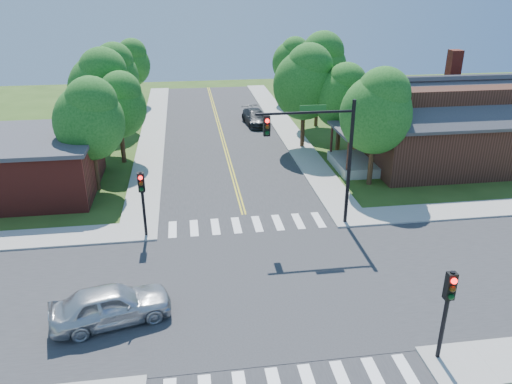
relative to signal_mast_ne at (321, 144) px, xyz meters
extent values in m
plane|color=#2F4C17|center=(-3.91, -5.59, -4.85)|extent=(100.00, 100.00, 0.00)
cube|color=#2D2D30|center=(-3.91, -5.59, -4.83)|extent=(10.00, 90.00, 0.04)
cube|color=#2D2D30|center=(-3.91, -5.59, -4.83)|extent=(90.00, 10.00, 0.04)
cube|color=#2D2D30|center=(-3.91, -5.59, -4.85)|extent=(10.20, 10.20, 0.06)
cube|color=#9E9B93|center=(2.19, 19.41, -4.78)|extent=(2.20, 40.00, 0.14)
cube|color=#9E9B93|center=(-10.01, 19.41, -4.78)|extent=(2.20, 40.00, 0.14)
cube|color=white|center=(-8.11, 0.61, -4.80)|extent=(0.45, 2.00, 0.01)
cube|color=white|center=(-6.91, 0.61, -4.80)|extent=(0.45, 2.00, 0.01)
cube|color=white|center=(-5.71, 0.61, -4.80)|extent=(0.45, 2.00, 0.01)
cube|color=white|center=(-4.51, 0.61, -4.80)|extent=(0.45, 2.00, 0.01)
cube|color=white|center=(-3.31, 0.61, -4.80)|extent=(0.45, 2.00, 0.01)
cube|color=white|center=(-2.11, 0.61, -4.80)|extent=(0.45, 2.00, 0.01)
cube|color=white|center=(-0.91, 0.61, -4.80)|extent=(0.45, 2.00, 0.01)
cube|color=white|center=(0.29, 0.61, -4.80)|extent=(0.45, 2.00, 0.01)
cube|color=white|center=(-2.11, -11.79, -4.80)|extent=(0.45, 2.00, 0.01)
cube|color=white|center=(-0.91, -11.79, -4.80)|extent=(0.45, 2.00, 0.01)
cube|color=white|center=(0.29, -11.79, -4.80)|extent=(0.45, 2.00, 0.01)
cube|color=gold|center=(-4.01, 20.66, -4.80)|extent=(0.10, 37.50, 0.01)
cube|color=gold|center=(-3.81, 20.66, -4.80)|extent=(0.10, 37.50, 0.01)
cylinder|color=black|center=(1.69, 0.01, -1.25)|extent=(0.20, 0.20, 7.20)
cylinder|color=black|center=(-0.91, 0.01, 1.75)|extent=(5.20, 0.14, 0.14)
cube|color=#19591E|center=(-0.51, -0.04, 2.00)|extent=(1.40, 0.04, 0.30)
cube|color=black|center=(-2.91, 0.01, 1.12)|extent=(0.34, 0.28, 1.05)
sphere|color=#FF0C0C|center=(-2.91, -0.16, 1.44)|extent=(0.22, 0.22, 0.22)
sphere|color=#3F2605|center=(-2.91, -0.16, 1.12)|extent=(0.22, 0.22, 0.22)
sphere|color=#05330F|center=(-2.91, -0.16, 0.80)|extent=(0.22, 0.22, 0.22)
cylinder|color=black|center=(1.69, -11.19, -2.95)|extent=(0.16, 0.16, 3.80)
cube|color=black|center=(1.69, -11.19, -1.63)|extent=(0.34, 0.28, 1.05)
sphere|color=#FF0C0C|center=(1.69, -11.36, -1.31)|extent=(0.22, 0.22, 0.22)
sphere|color=#3F2605|center=(1.69, -11.36, -1.63)|extent=(0.22, 0.22, 0.22)
sphere|color=#05330F|center=(1.69, -11.36, -1.95)|extent=(0.22, 0.22, 0.22)
cylinder|color=black|center=(-9.51, 0.01, -2.95)|extent=(0.16, 0.16, 3.80)
cube|color=black|center=(-9.51, 0.01, -1.63)|extent=(0.34, 0.28, 1.05)
sphere|color=#FF0C0C|center=(-9.51, -0.16, -1.31)|extent=(0.22, 0.22, 0.22)
sphere|color=#3F2605|center=(-9.51, -0.16, -1.63)|extent=(0.22, 0.22, 0.22)
sphere|color=#05330F|center=(-9.51, -0.16, -1.95)|extent=(0.22, 0.22, 0.22)
cube|color=black|center=(11.29, 8.61, -2.85)|extent=(10.00, 8.00, 4.00)
cube|color=#9E9B93|center=(4.99, 8.61, -4.50)|extent=(2.60, 4.50, 0.70)
cylinder|color=black|center=(3.89, 6.61, -3.25)|extent=(0.18, 0.18, 2.50)
cylinder|color=black|center=(3.89, 10.61, -3.25)|extent=(0.18, 0.18, 2.50)
cube|color=#38383D|center=(4.99, 8.61, -1.90)|extent=(2.80, 4.80, 0.18)
cube|color=maroon|center=(13.79, 12.11, -1.30)|extent=(0.90, 0.90, 7.11)
cube|color=maroon|center=(-18.11, 7.61, -3.10)|extent=(10.00, 8.00, 3.50)
cube|color=#38383D|center=(-18.11, 7.61, -1.25)|extent=(10.40, 8.40, 0.25)
cylinder|color=#382314|center=(5.15, 5.53, -3.37)|extent=(0.34, 0.34, 2.97)
ellipsoid|color=#174E16|center=(5.15, 5.53, -0.01)|extent=(4.69, 4.45, 5.15)
sphere|color=#174E16|center=(5.45, 5.33, 1.40)|extent=(3.44, 3.44, 3.44)
cylinder|color=#382314|center=(5.00, 12.48, -3.51)|extent=(0.34, 0.34, 2.67)
ellipsoid|color=#174E16|center=(5.00, 12.48, -0.49)|extent=(4.22, 4.01, 4.64)
sphere|color=#174E16|center=(5.30, 12.28, 0.77)|extent=(3.09, 3.09, 3.09)
cylinder|color=#382314|center=(5.22, 20.21, -3.22)|extent=(0.34, 0.34, 3.25)
ellipsoid|color=#174E16|center=(5.22, 20.21, 0.45)|extent=(5.13, 4.88, 5.65)
sphere|color=#174E16|center=(5.52, 20.01, 1.99)|extent=(3.76, 3.76, 3.76)
cylinder|color=#382314|center=(4.79, 29.79, -3.50)|extent=(0.34, 0.34, 2.70)
ellipsoid|color=#174E16|center=(4.79, 29.79, -0.45)|extent=(4.26, 4.05, 4.69)
sphere|color=#174E16|center=(5.09, 29.59, 0.83)|extent=(3.12, 3.12, 3.12)
cylinder|color=#382314|center=(-13.07, 7.28, -3.45)|extent=(0.34, 0.34, 2.81)
ellipsoid|color=#174E16|center=(-13.07, 7.28, -0.27)|extent=(4.43, 4.21, 4.88)
sphere|color=#174E16|center=(-12.77, 7.08, 1.06)|extent=(3.25, 3.25, 3.25)
cylinder|color=#382314|center=(-13.27, 14.60, -3.29)|extent=(0.34, 0.34, 3.11)
ellipsoid|color=#174E16|center=(-13.27, 14.60, 0.23)|extent=(4.92, 4.67, 5.41)
sphere|color=#174E16|center=(-12.97, 14.40, 1.71)|extent=(3.61, 3.61, 3.61)
cylinder|color=#382314|center=(-13.31, 22.03, -3.39)|extent=(0.34, 0.34, 2.93)
ellipsoid|color=#174E16|center=(-13.31, 22.03, -0.07)|extent=(4.62, 4.39, 5.09)
sphere|color=#174E16|center=(-13.01, 21.83, 1.32)|extent=(3.39, 3.39, 3.39)
cylinder|color=#382314|center=(-12.57, 31.53, -3.52)|extent=(0.34, 0.34, 2.66)
ellipsoid|color=#174E16|center=(-12.57, 31.53, -0.51)|extent=(4.20, 3.99, 4.62)
sphere|color=#174E16|center=(-12.27, 31.33, 0.76)|extent=(3.08, 3.08, 3.08)
cylinder|color=#382314|center=(2.43, 14.01, -3.27)|extent=(0.34, 0.34, 3.15)
ellipsoid|color=#174E16|center=(2.43, 14.01, 0.29)|extent=(4.98, 4.73, 5.47)
sphere|color=#174E16|center=(2.73, 13.81, 1.79)|extent=(3.65, 3.65, 3.65)
cylinder|color=#382314|center=(-11.87, 12.47, -3.56)|extent=(0.34, 0.34, 2.59)
ellipsoid|color=#174E16|center=(-11.87, 12.47, -0.63)|extent=(4.09, 3.88, 4.49)
sphere|color=#174E16|center=(-11.57, 12.27, 0.60)|extent=(3.00, 3.00, 3.00)
imported|color=silver|center=(-10.47, -7.21, -4.03)|extent=(4.13, 5.69, 1.64)
imported|color=#282A2C|center=(-0.41, 21.35, -4.15)|extent=(3.01, 5.23, 1.39)
camera|label=1|loc=(-7.05, -24.59, 8.19)|focal=35.00mm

